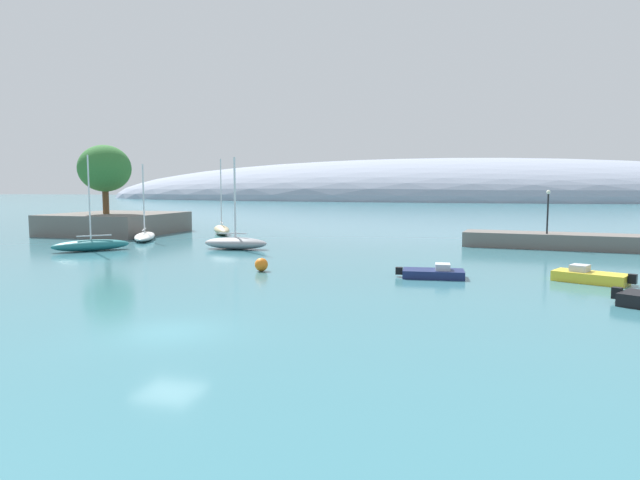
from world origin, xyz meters
TOP-DOWN VIEW (x-y plane):
  - water at (0.00, 0.00)m, footprint 600.00×600.00m
  - shore_outcrop at (-30.62, 39.03)m, footprint 12.87×13.74m
  - tree_clump_shore at (-30.71, 37.36)m, footprint 6.04×6.04m
  - breakwater_rocks at (23.60, 35.78)m, footprint 26.89×6.77m
  - distant_ridge at (-5.37, 218.53)m, footprint 305.60×85.41m
  - sailboat_sand_near_shore at (-17.88, 41.59)m, footprint 5.24×7.06m
  - sailboat_white_mid_mooring at (-22.47, 32.60)m, footprint 5.39×7.94m
  - sailboat_grey_outer_mooring at (-9.66, 27.49)m, footprint 6.04×2.56m
  - sailboat_teal_end_of_line at (-21.39, 22.67)m, footprint 5.58×6.04m
  - motorboat_navy_foreground at (9.02, 16.20)m, footprint 4.33×2.25m
  - motorboat_yellow_alongside_breakwater at (18.15, 17.04)m, footprint 4.53×3.35m
  - mooring_buoy_orange at (-2.41, 15.76)m, footprint 0.90×0.90m
  - harbor_lamp_post at (17.63, 35.36)m, footprint 0.36×0.36m

SIDE VIEW (x-z plane):
  - water at x=0.00m, z-range 0.00..0.00m
  - distant_ridge at x=-5.37m, z-range -17.04..17.04m
  - motorboat_navy_foreground at x=9.02m, z-range -0.15..0.76m
  - motorboat_yellow_alongside_breakwater at x=18.15m, z-range -0.15..0.86m
  - mooring_buoy_orange at x=-2.41m, z-range 0.00..0.90m
  - sailboat_white_mid_mooring at x=-22.47m, z-range -3.56..4.49m
  - sailboat_teal_end_of_line at x=-21.39m, z-range -3.67..4.78m
  - sailboat_sand_near_shore at x=-17.88m, z-range -3.89..5.05m
  - sailboat_grey_outer_mooring at x=-9.66m, z-range -3.55..4.77m
  - breakwater_rocks at x=23.60m, z-range 0.00..1.39m
  - shore_outcrop at x=-30.62m, z-range 0.00..2.46m
  - harbor_lamp_post at x=17.63m, z-range 1.88..5.86m
  - tree_clump_shore at x=-30.71m, z-range 3.74..11.79m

